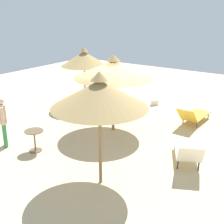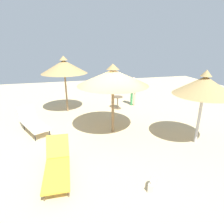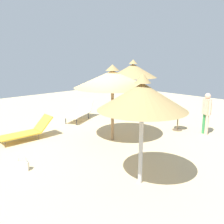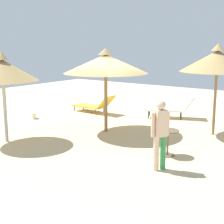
{
  "view_description": "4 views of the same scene",
  "coord_description": "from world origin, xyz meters",
  "px_view_note": "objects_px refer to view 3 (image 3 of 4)",
  "views": [
    {
      "loc": [
        5.51,
        -8.49,
        4.26
      ],
      "look_at": [
        -0.17,
        -0.32,
        0.76
      ],
      "focal_mm": 47.47,
      "sensor_mm": 36.0,
      "label": 1
    },
    {
      "loc": [
        1.62,
        6.78,
        3.46
      ],
      "look_at": [
        -0.18,
        -0.03,
        0.91
      ],
      "focal_mm": 30.25,
      "sensor_mm": 36.0,
      "label": 2
    },
    {
      "loc": [
        -6.32,
        5.73,
        3.01
      ],
      "look_at": [
        0.17,
        -0.52,
        0.93
      ],
      "focal_mm": 38.17,
      "sensor_mm": 36.0,
      "label": 3
    },
    {
      "loc": [
        -9.02,
        -6.79,
        2.91
      ],
      "look_at": [
        0.03,
        -0.2,
        0.62
      ],
      "focal_mm": 54.06,
      "sensor_mm": 36.0,
      "label": 4
    }
  ],
  "objects_px": {
    "handbag": "(22,166)",
    "side_table_round": "(178,119)",
    "parasol_umbrella_front": "(112,79)",
    "parasol_umbrella_edge": "(142,97)",
    "lounge_chair_center": "(80,112)",
    "parasol_umbrella_back": "(133,71)",
    "lounge_chair_near_right": "(27,131)",
    "person_standing_far_right": "(207,111)"
  },
  "relations": [
    {
      "from": "handbag",
      "to": "side_table_round",
      "type": "bearing_deg",
      "value": -98.56
    },
    {
      "from": "parasol_umbrella_front",
      "to": "parasol_umbrella_edge",
      "type": "relative_size",
      "value": 1.04
    },
    {
      "from": "parasol_umbrella_front",
      "to": "lounge_chair_center",
      "type": "relative_size",
      "value": 1.41
    },
    {
      "from": "parasol_umbrella_back",
      "to": "handbag",
      "type": "distance_m",
      "value": 7.15
    },
    {
      "from": "lounge_chair_near_right",
      "to": "lounge_chair_center",
      "type": "height_order",
      "value": "lounge_chair_center"
    },
    {
      "from": "parasol_umbrella_edge",
      "to": "parasol_umbrella_front",
      "type": "bearing_deg",
      "value": -31.85
    },
    {
      "from": "parasol_umbrella_back",
      "to": "lounge_chair_center",
      "type": "bearing_deg",
      "value": 56.29
    },
    {
      "from": "lounge_chair_near_right",
      "to": "person_standing_far_right",
      "type": "bearing_deg",
      "value": -128.37
    },
    {
      "from": "parasol_umbrella_back",
      "to": "side_table_round",
      "type": "distance_m",
      "value": 3.36
    },
    {
      "from": "parasol_umbrella_back",
      "to": "lounge_chair_near_right",
      "type": "distance_m",
      "value": 5.74
    },
    {
      "from": "person_standing_far_right",
      "to": "side_table_round",
      "type": "height_order",
      "value": "person_standing_far_right"
    },
    {
      "from": "parasol_umbrella_edge",
      "to": "lounge_chair_near_right",
      "type": "bearing_deg",
      "value": 6.77
    },
    {
      "from": "lounge_chair_near_right",
      "to": "handbag",
      "type": "height_order",
      "value": "lounge_chair_near_right"
    },
    {
      "from": "handbag",
      "to": "parasol_umbrella_back",
      "type": "bearing_deg",
      "value": -74.6
    },
    {
      "from": "side_table_round",
      "to": "lounge_chair_near_right",
      "type": "bearing_deg",
      "value": 57.56
    },
    {
      "from": "parasol_umbrella_front",
      "to": "parasol_umbrella_back",
      "type": "relative_size",
      "value": 0.95
    },
    {
      "from": "lounge_chair_center",
      "to": "parasol_umbrella_back",
      "type": "bearing_deg",
      "value": -123.71
    },
    {
      "from": "person_standing_far_right",
      "to": "handbag",
      "type": "distance_m",
      "value": 6.97
    },
    {
      "from": "parasol_umbrella_back",
      "to": "parasol_umbrella_edge",
      "type": "bearing_deg",
      "value": 133.07
    },
    {
      "from": "parasol_umbrella_back",
      "to": "lounge_chair_near_right",
      "type": "xyz_separation_m",
      "value": [
        0.48,
        5.34,
        -2.03
      ]
    },
    {
      "from": "lounge_chair_center",
      "to": "side_table_round",
      "type": "bearing_deg",
      "value": -155.16
    },
    {
      "from": "parasol_umbrella_back",
      "to": "side_table_round",
      "type": "xyz_separation_m",
      "value": [
        -2.76,
        0.25,
        -1.9
      ]
    },
    {
      "from": "parasol_umbrella_front",
      "to": "lounge_chair_center",
      "type": "distance_m",
      "value": 3.79
    },
    {
      "from": "side_table_round",
      "to": "parasol_umbrella_front",
      "type": "bearing_deg",
      "value": 69.84
    },
    {
      "from": "parasol_umbrella_edge",
      "to": "person_standing_far_right",
      "type": "xyz_separation_m",
      "value": [
        0.64,
        -4.83,
        -1.2
      ]
    },
    {
      "from": "parasol_umbrella_edge",
      "to": "lounge_chair_near_right",
      "type": "relative_size",
      "value": 1.35
    },
    {
      "from": "lounge_chair_center",
      "to": "person_standing_far_right",
      "type": "relative_size",
      "value": 1.19
    },
    {
      "from": "parasol_umbrella_front",
      "to": "handbag",
      "type": "distance_m",
      "value": 4.09
    },
    {
      "from": "parasol_umbrella_edge",
      "to": "lounge_chair_center",
      "type": "xyz_separation_m",
      "value": [
        5.91,
        -2.56,
        -1.74
      ]
    },
    {
      "from": "parasol_umbrella_edge",
      "to": "lounge_chair_center",
      "type": "height_order",
      "value": "parasol_umbrella_edge"
    },
    {
      "from": "lounge_chair_near_right",
      "to": "handbag",
      "type": "xyz_separation_m",
      "value": [
        -2.29,
        1.21,
        -0.2
      ]
    },
    {
      "from": "parasol_umbrella_front",
      "to": "parasol_umbrella_back",
      "type": "bearing_deg",
      "value": -60.68
    },
    {
      "from": "parasol_umbrella_front",
      "to": "parasol_umbrella_edge",
      "type": "height_order",
      "value": "parasol_umbrella_front"
    },
    {
      "from": "lounge_chair_center",
      "to": "person_standing_far_right",
      "type": "xyz_separation_m",
      "value": [
        -5.27,
        -2.27,
        0.54
      ]
    },
    {
      "from": "lounge_chair_center",
      "to": "parasol_umbrella_edge",
      "type": "bearing_deg",
      "value": 156.62
    },
    {
      "from": "parasol_umbrella_back",
      "to": "parasol_umbrella_edge",
      "type": "distance_m",
      "value": 6.51
    },
    {
      "from": "parasol_umbrella_back",
      "to": "person_standing_far_right",
      "type": "height_order",
      "value": "parasol_umbrella_back"
    },
    {
      "from": "parasol_umbrella_back",
      "to": "parasol_umbrella_edge",
      "type": "relative_size",
      "value": 1.09
    },
    {
      "from": "parasol_umbrella_front",
      "to": "person_standing_far_right",
      "type": "xyz_separation_m",
      "value": [
        -2.08,
        -3.14,
        -1.31
      ]
    },
    {
      "from": "person_standing_far_right",
      "to": "side_table_round",
      "type": "distance_m",
      "value": 1.2
    },
    {
      "from": "person_standing_far_right",
      "to": "handbag",
      "type": "xyz_separation_m",
      "value": [
        2.0,
        6.63,
        -0.81
      ]
    },
    {
      "from": "parasol_umbrella_front",
      "to": "parasol_umbrella_edge",
      "type": "distance_m",
      "value": 3.21
    }
  ]
}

